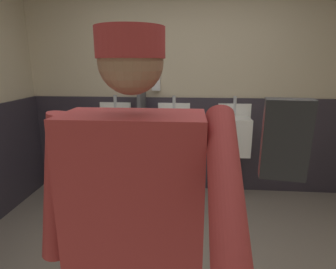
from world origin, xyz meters
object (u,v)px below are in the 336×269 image
Objects in this scene: urinal_middle at (173,134)px; soap_dispenser at (156,83)px; urinal_left at (114,133)px; cell_phone at (286,140)px; urinal_right at (234,135)px; person at (136,236)px.

soap_dispenser is at bearing 151.71° from urinal_middle.
cell_phone is at bearing -69.97° from urinal_left.
urinal_middle and urinal_right have the same top height.
soap_dispenser is (-0.56, 3.09, -0.14)m from cell_phone.
urinal_middle is 1.00× the size of urinal_right.
person is at bearing -89.54° from urinal_middle.
urinal_right is at bearing 0.00° from urinal_left.
soap_dispenser is at bearing 95.34° from person.
urinal_middle is 3.08m from cell_phone.
soap_dispenser is at bearing 108.39° from cell_phone.
person is at bearing -84.66° from soap_dispenser.
urinal_right is at bearing 73.53° from person.
urinal_middle is at bearing 0.00° from urinal_left.
urinal_right is 0.71× the size of person.
urinal_right is 11.27× the size of cell_phone.
person reaches higher than cell_phone.
urinal_middle is 0.67m from soap_dispenser.
person is at bearing -72.69° from urinal_left.
person is 15.79× the size of cell_phone.
urinal_middle is 6.89× the size of soap_dispenser.
person reaches higher than urinal_middle.
urinal_left is at bearing 180.00° from urinal_middle.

